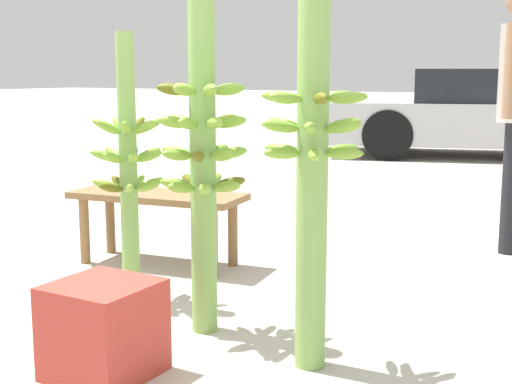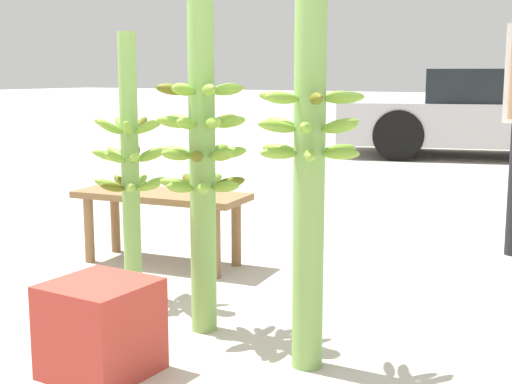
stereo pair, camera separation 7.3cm
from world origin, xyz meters
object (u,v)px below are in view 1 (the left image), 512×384
at_px(parked_car, 493,113).
at_px(produce_crate, 104,329).
at_px(banana_stalk_left, 128,164).
at_px(banana_stalk_center, 203,161).
at_px(banana_stalk_right, 312,163).
at_px(market_bench, 157,205).

distance_m(parked_car, produce_crate, 8.42).
distance_m(banana_stalk_left, banana_stalk_center, 0.64).
height_order(banana_stalk_right, parked_car, banana_stalk_right).
relative_size(banana_stalk_right, parked_car, 0.33).
height_order(banana_stalk_left, parked_car, banana_stalk_left).
distance_m(banana_stalk_right, parked_car, 7.98).
height_order(banana_stalk_left, banana_stalk_center, banana_stalk_center).
relative_size(banana_stalk_left, banana_stalk_center, 0.93).
distance_m(banana_stalk_right, produce_crate, 1.04).
xyz_separation_m(parked_car, produce_crate, (0.36, -8.40, -0.42)).
bearing_deg(banana_stalk_center, produce_crate, -95.50).
height_order(banana_stalk_left, produce_crate, banana_stalk_left).
distance_m(banana_stalk_center, banana_stalk_right, 0.61).
relative_size(banana_stalk_center, banana_stalk_right, 0.93).
relative_size(banana_stalk_right, market_bench, 1.42).
bearing_deg(parked_car, banana_stalk_left, 160.91).
bearing_deg(banana_stalk_right, parked_car, 97.27).
relative_size(parked_car, produce_crate, 12.70).
relative_size(banana_stalk_left, market_bench, 1.23).
distance_m(banana_stalk_center, produce_crate, 0.86).
xyz_separation_m(banana_stalk_left, produce_crate, (0.54, -0.81, -0.52)).
distance_m(banana_stalk_center, parked_car, 7.81).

